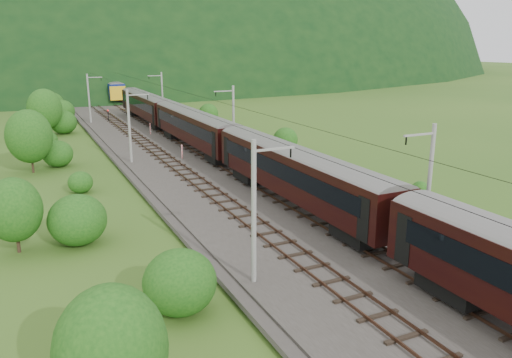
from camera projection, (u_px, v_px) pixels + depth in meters
name	position (u px, v px, depth m)	size (l,w,h in m)	color
ground	(346.00, 265.00, 30.43)	(600.00, 600.00, 0.00)	#33591C
railbed	(271.00, 214.00, 39.10)	(14.00, 220.00, 0.30)	#38332D
track_left	(243.00, 216.00, 38.04)	(2.40, 220.00, 0.27)	brown
track_right	(298.00, 207.00, 40.03)	(2.40, 220.00, 0.27)	brown
catenary_left	(130.00, 125.00, 54.57)	(2.54, 192.28, 8.00)	gray
catenary_right	(233.00, 118.00, 59.66)	(2.54, 192.28, 8.00)	gray
overhead_wires	(272.00, 126.00, 37.27)	(4.83, 198.00, 0.03)	black
mountain_main	(50.00, 70.00, 256.86)	(504.00, 360.00, 244.00)	black
train	(235.00, 139.00, 50.13)	(3.24, 156.59, 5.66)	black
hazard_post_near	(182.00, 152.00, 57.12)	(0.17, 0.17, 1.61)	red
hazard_post_far	(150.00, 129.00, 72.71)	(0.17, 0.17, 1.58)	red
signal	(108.00, 115.00, 84.32)	(0.22, 0.22, 1.99)	black
vegetation_left	(62.00, 149.00, 51.48)	(11.51, 143.26, 6.92)	#1A4D14
vegetation_right	(394.00, 178.00, 44.82)	(5.08, 98.93, 3.00)	#1A4D14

